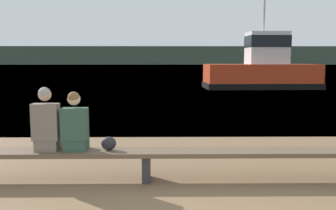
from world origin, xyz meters
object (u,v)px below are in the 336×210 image
person_right (75,125)px  shopping_bag (109,143)px  bench_main (146,155)px  person_left (46,123)px  tugboat_red (262,71)px

person_right → shopping_bag: size_ratio=3.97×
bench_main → person_left: (-1.53, -0.00, 0.51)m
bench_main → person_right: 1.19m
person_left → shopping_bag: (0.95, 0.03, -0.33)m
tugboat_red → shopping_bag: bearing=157.0°
person_right → tugboat_red: tugboat_red is taller
bench_main → person_right: size_ratio=9.63×
shopping_bag → person_right: bearing=-177.0°
bench_main → tugboat_red: size_ratio=1.18×
person_left → shopping_bag: person_left is taller
bench_main → shopping_bag: bearing=177.4°
person_left → person_right: bearing=0.2°
bench_main → tugboat_red: (6.86, 19.25, 0.77)m
bench_main → shopping_bag: 0.61m
bench_main → person_left: bearing=-179.9°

